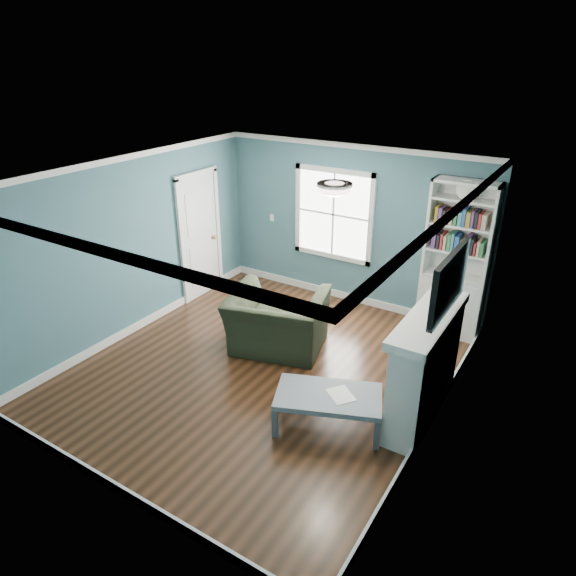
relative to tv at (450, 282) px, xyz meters
The scene contains 13 objects.
floor 2.80m from the tv, behind, with size 5.00×5.00×0.00m, color black.
room_walls 2.21m from the tv, behind, with size 5.00×5.00×5.00m.
trim 2.26m from the tv, behind, with size 4.50×5.00×2.60m.
window 3.40m from the tv, 137.57° to the left, with size 1.40×0.06×1.50m.
bookshelf 2.29m from the tv, 101.57° to the left, with size 0.90×0.35×2.31m.
fireplace 1.10m from the tv, behind, with size 0.44×1.58×1.30m.
tv is the anchor object (origin of this frame).
door 4.63m from the tv, 164.80° to the left, with size 0.12×0.98×2.17m.
ceiling_fixture 1.54m from the tv, behind, with size 0.38×0.38×0.15m.
light_switch 4.38m from the tv, 148.30° to the left, with size 0.08×0.01×0.12m, color white.
recliner 2.63m from the tv, behind, with size 1.29×0.84×1.13m, color black.
coffee_table 1.82m from the tv, 142.00° to the right, with size 1.32×1.02×0.42m.
paper_sheet 1.69m from the tv, 140.66° to the right, with size 0.24×0.31×0.00m, color white.
Camera 1 is at (3.32, -4.71, 3.89)m, focal length 32.00 mm.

